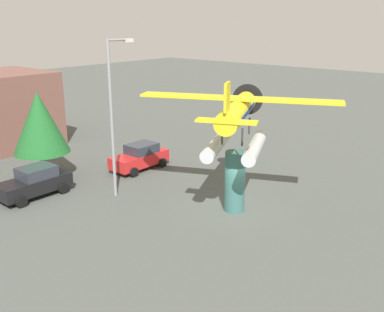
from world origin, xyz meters
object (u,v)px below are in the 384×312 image
at_px(car_far_red, 140,157).
at_px(streetlight_primary, 114,109).
at_px(floatplane_monument, 237,120).
at_px(display_pedestal, 235,181).
at_px(car_mid_black, 35,182).
at_px(tree_east, 40,123).

xyz_separation_m(car_far_red, streetlight_primary, (-4.13, -2.45, 4.25)).
height_order(floatplane_monument, car_far_red, floatplane_monument).
relative_size(display_pedestal, car_mid_black, 0.79).
distance_m(display_pedestal, car_far_red, 9.12).
relative_size(display_pedestal, streetlight_primary, 0.37).
height_order(display_pedestal, floatplane_monument, floatplane_monument).
bearing_deg(car_far_red, streetlight_primary, 30.67).
bearing_deg(streetlight_primary, display_pedestal, -68.03).
bearing_deg(car_far_red, floatplane_monument, 81.22).
bearing_deg(tree_east, floatplane_monument, -72.11).
height_order(streetlight_primary, tree_east, streetlight_primary).
distance_m(floatplane_monument, car_far_red, 9.90).
distance_m(car_mid_black, streetlight_primary, 6.40).
height_order(car_mid_black, car_far_red, same).
xyz_separation_m(car_mid_black, car_far_red, (7.38, -1.05, 0.00)).
height_order(display_pedestal, tree_east, tree_east).
bearing_deg(streetlight_primary, floatplane_monument, -66.96).
bearing_deg(display_pedestal, car_far_red, 80.53).
distance_m(car_mid_black, car_far_red, 7.46).
distance_m(display_pedestal, floatplane_monument, 3.32).
bearing_deg(car_mid_black, display_pedestal, 120.45).
height_order(floatplane_monument, streetlight_primary, streetlight_primary).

